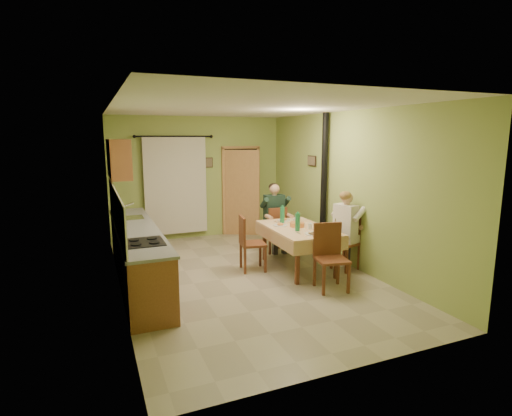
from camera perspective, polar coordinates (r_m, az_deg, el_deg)
name	(u,v)px	position (r m, az deg, el deg)	size (l,w,h in m)	color
floor	(245,276)	(6.91, -1.62, -9.71)	(4.00, 6.00, 0.01)	tan
room_shell	(244,170)	(6.52, -1.70, 5.51)	(4.04, 6.04, 2.82)	#A0B65D
kitchen_run	(137,254)	(6.76, -16.62, -6.30)	(0.64, 3.64, 1.56)	brown
upper_cabinets	(119,159)	(7.79, -19.05, 6.69)	(0.35, 1.40, 0.70)	brown
curtain	(176,185)	(9.20, -11.39, 3.21)	(1.70, 0.07, 2.22)	black
doorway	(241,191)	(9.64, -2.09, 2.45)	(0.96, 0.44, 2.15)	black
dining_table	(298,248)	(7.22, 6.01, -5.71)	(1.05, 1.69, 0.76)	tan
tableware	(302,225)	(7.03, 6.57, -2.41)	(0.76, 1.60, 0.33)	white
chair_far	(275,238)	(8.24, 2.69, -4.30)	(0.41, 0.41, 0.95)	brown
chair_near	(331,271)	(6.37, 10.65, -8.85)	(0.53, 0.53, 1.02)	brown
chair_right	(346,253)	(7.35, 12.72, -6.34)	(0.49, 0.49, 0.96)	brown
chair_left	(252,254)	(7.12, -0.58, -6.62)	(0.48, 0.48, 0.98)	brown
man_far	(275,210)	(8.13, 2.69, -0.25)	(0.60, 0.47, 1.39)	#192D23
man_right	(347,221)	(7.20, 12.83, -1.86)	(0.56, 0.64, 1.39)	silver
stove_flue	(323,204)	(8.00, 9.58, 0.51)	(0.24, 0.24, 2.80)	black
picture_back	(209,163)	(9.41, -6.77, 6.47)	(0.19, 0.03, 0.23)	black
picture_right	(312,161)	(8.45, 7.98, 6.70)	(0.03, 0.31, 0.21)	brown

